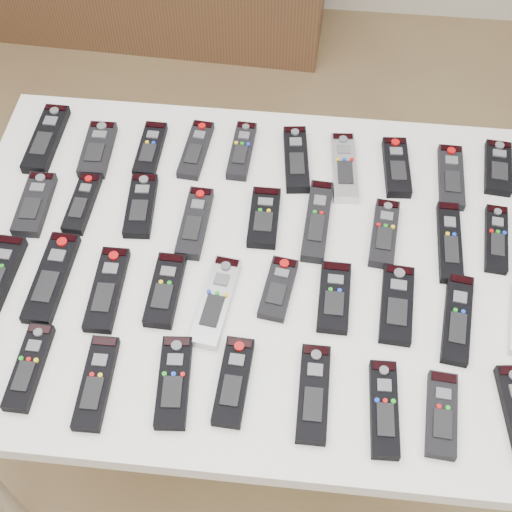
# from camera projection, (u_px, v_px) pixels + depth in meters

# --- Properties ---
(ground) EXTENTS (4.00, 4.00, 0.00)m
(ground) POSITION_uv_depth(u_px,v_px,m) (260.00, 426.00, 2.07)
(ground) COLOR #846143
(ground) RESTS_ON ground
(table) EXTENTS (1.25, 0.88, 0.78)m
(table) POSITION_uv_depth(u_px,v_px,m) (256.00, 277.00, 1.50)
(table) COLOR white
(table) RESTS_ON ground
(remote_0) EXTENTS (0.06, 0.20, 0.02)m
(remote_0) POSITION_uv_depth(u_px,v_px,m) (46.00, 139.00, 1.64)
(remote_0) COLOR black
(remote_0) RESTS_ON table
(remote_1) EXTENTS (0.07, 0.16, 0.02)m
(remote_1) POSITION_uv_depth(u_px,v_px,m) (98.00, 150.00, 1.62)
(remote_1) COLOR black
(remote_1) RESTS_ON table
(remote_2) EXTENTS (0.05, 0.16, 0.02)m
(remote_2) POSITION_uv_depth(u_px,v_px,m) (150.00, 149.00, 1.62)
(remote_2) COLOR black
(remote_2) RESTS_ON table
(remote_3) EXTENTS (0.06, 0.17, 0.02)m
(remote_3) POSITION_uv_depth(u_px,v_px,m) (196.00, 150.00, 1.62)
(remote_3) COLOR black
(remote_3) RESTS_ON table
(remote_4) EXTENTS (0.05, 0.17, 0.02)m
(remote_4) POSITION_uv_depth(u_px,v_px,m) (242.00, 151.00, 1.62)
(remote_4) COLOR black
(remote_4) RESTS_ON table
(remote_5) EXTENTS (0.07, 0.19, 0.02)m
(remote_5) POSITION_uv_depth(u_px,v_px,m) (296.00, 159.00, 1.60)
(remote_5) COLOR black
(remote_5) RESTS_ON table
(remote_6) EXTENTS (0.07, 0.20, 0.02)m
(remote_6) POSITION_uv_depth(u_px,v_px,m) (344.00, 167.00, 1.59)
(remote_6) COLOR #B7B7BC
(remote_6) RESTS_ON table
(remote_7) EXTENTS (0.06, 0.17, 0.02)m
(remote_7) POSITION_uv_depth(u_px,v_px,m) (397.00, 167.00, 1.59)
(remote_7) COLOR black
(remote_7) RESTS_ON table
(remote_8) EXTENTS (0.06, 0.18, 0.02)m
(remote_8) POSITION_uv_depth(u_px,v_px,m) (451.00, 177.00, 1.57)
(remote_8) COLOR black
(remote_8) RESTS_ON table
(remote_9) EXTENTS (0.07, 0.16, 0.02)m
(remote_9) POSITION_uv_depth(u_px,v_px,m) (498.00, 168.00, 1.59)
(remote_9) COLOR black
(remote_9) RESTS_ON table
(remote_10) EXTENTS (0.06, 0.16, 0.02)m
(remote_10) POSITION_uv_depth(u_px,v_px,m) (35.00, 204.00, 1.53)
(remote_10) COLOR black
(remote_10) RESTS_ON table
(remote_11) EXTENTS (0.05, 0.16, 0.02)m
(remote_11) POSITION_uv_depth(u_px,v_px,m) (82.00, 204.00, 1.53)
(remote_11) COLOR black
(remote_11) RESTS_ON table
(remote_12) EXTENTS (0.07, 0.17, 0.02)m
(remote_12) POSITION_uv_depth(u_px,v_px,m) (141.00, 206.00, 1.53)
(remote_12) COLOR black
(remote_12) RESTS_ON table
(remote_13) EXTENTS (0.06, 0.18, 0.02)m
(remote_13) POSITION_uv_depth(u_px,v_px,m) (195.00, 223.00, 1.50)
(remote_13) COLOR black
(remote_13) RESTS_ON table
(remote_14) EXTENTS (0.06, 0.15, 0.02)m
(remote_14) POSITION_uv_depth(u_px,v_px,m) (264.00, 218.00, 1.51)
(remote_14) COLOR black
(remote_14) RESTS_ON table
(remote_15) EXTENTS (0.06, 0.21, 0.02)m
(remote_15) POSITION_uv_depth(u_px,v_px,m) (317.00, 221.00, 1.50)
(remote_15) COLOR black
(remote_15) RESTS_ON table
(remote_16) EXTENTS (0.07, 0.17, 0.02)m
(remote_16) POSITION_uv_depth(u_px,v_px,m) (384.00, 233.00, 1.48)
(remote_16) COLOR black
(remote_16) RESTS_ON table
(remote_17) EXTENTS (0.05, 0.20, 0.02)m
(remote_17) POSITION_uv_depth(u_px,v_px,m) (450.00, 242.00, 1.47)
(remote_17) COLOR black
(remote_17) RESTS_ON table
(remote_18) EXTENTS (0.06, 0.17, 0.02)m
(remote_18) POSITION_uv_depth(u_px,v_px,m) (496.00, 239.00, 1.47)
(remote_18) COLOR black
(remote_18) RESTS_ON table
(remote_20) EXTENTS (0.07, 0.21, 0.02)m
(remote_20) POSITION_uv_depth(u_px,v_px,m) (52.00, 278.00, 1.42)
(remote_20) COLOR black
(remote_20) RESTS_ON table
(remote_21) EXTENTS (0.06, 0.19, 0.02)m
(remote_21) POSITION_uv_depth(u_px,v_px,m) (107.00, 289.00, 1.40)
(remote_21) COLOR black
(remote_21) RESTS_ON table
(remote_22) EXTENTS (0.06, 0.16, 0.02)m
(remote_22) POSITION_uv_depth(u_px,v_px,m) (165.00, 290.00, 1.40)
(remote_22) COLOR black
(remote_22) RESTS_ON table
(remote_23) EXTENTS (0.08, 0.21, 0.02)m
(remote_23) POSITION_uv_depth(u_px,v_px,m) (216.00, 301.00, 1.39)
(remote_23) COLOR #B7B7BC
(remote_23) RESTS_ON table
(remote_24) EXTENTS (0.07, 0.15, 0.02)m
(remote_24) POSITION_uv_depth(u_px,v_px,m) (278.00, 289.00, 1.40)
(remote_24) COLOR black
(remote_24) RESTS_ON table
(remote_25) EXTENTS (0.06, 0.16, 0.02)m
(remote_25) POSITION_uv_depth(u_px,v_px,m) (334.00, 297.00, 1.39)
(remote_25) COLOR black
(remote_25) RESTS_ON table
(remote_26) EXTENTS (0.07, 0.18, 0.02)m
(remote_26) POSITION_uv_depth(u_px,v_px,m) (397.00, 304.00, 1.38)
(remote_26) COLOR black
(remote_26) RESTS_ON table
(remote_27) EXTENTS (0.07, 0.20, 0.02)m
(remote_27) POSITION_uv_depth(u_px,v_px,m) (457.00, 319.00, 1.36)
(remote_27) COLOR black
(remote_27) RESTS_ON table
(remote_30) EXTENTS (0.05, 0.17, 0.02)m
(remote_30) POSITION_uv_depth(u_px,v_px,m) (29.00, 367.00, 1.30)
(remote_30) COLOR black
(remote_30) RESTS_ON table
(remote_31) EXTENTS (0.05, 0.18, 0.02)m
(remote_31) POSITION_uv_depth(u_px,v_px,m) (96.00, 383.00, 1.28)
(remote_31) COLOR black
(remote_31) RESTS_ON table
(remote_32) EXTENTS (0.07, 0.18, 0.02)m
(remote_32) POSITION_uv_depth(u_px,v_px,m) (174.00, 382.00, 1.28)
(remote_32) COLOR black
(remote_32) RESTS_ON table
(remote_33) EXTENTS (0.06, 0.17, 0.02)m
(remote_33) POSITION_uv_depth(u_px,v_px,m) (233.00, 381.00, 1.28)
(remote_33) COLOR black
(remote_33) RESTS_ON table
(remote_34) EXTENTS (0.05, 0.19, 0.02)m
(remote_34) POSITION_uv_depth(u_px,v_px,m) (313.00, 393.00, 1.27)
(remote_34) COLOR black
(remote_34) RESTS_ON table
(remote_35) EXTENTS (0.05, 0.18, 0.02)m
(remote_35) POSITION_uv_depth(u_px,v_px,m) (384.00, 409.00, 1.25)
(remote_35) COLOR black
(remote_35) RESTS_ON table
(remote_36) EXTENTS (0.06, 0.16, 0.02)m
(remote_36) POSITION_uv_depth(u_px,v_px,m) (442.00, 415.00, 1.25)
(remote_36) COLOR black
(remote_36) RESTS_ON table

